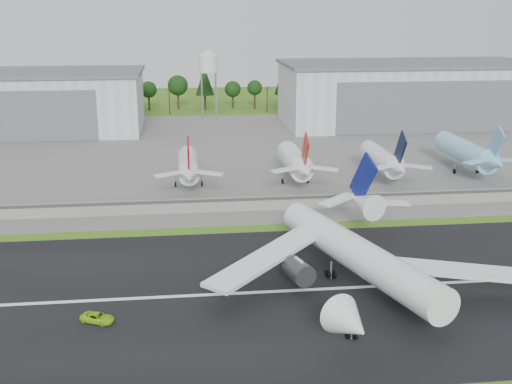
{
  "coord_description": "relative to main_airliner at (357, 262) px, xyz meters",
  "views": [
    {
      "loc": [
        -16.93,
        -88.26,
        46.23
      ],
      "look_at": [
        -1.87,
        40.0,
        9.0
      ],
      "focal_mm": 45.0,
      "sensor_mm": 36.0,
      "label": 1
    }
  ],
  "objects": [
    {
      "name": "ground",
      "position": [
        -11.7,
        -9.58,
        -4.89
      ],
      "size": [
        600.0,
        600.0,
        0.0
      ],
      "primitive_type": "plane",
      "color": "#3A6818",
      "rests_on": "ground"
    },
    {
      "name": "runway",
      "position": [
        -11.7,
        0.42,
        -4.84
      ],
      "size": [
        320.0,
        60.0,
        0.1
      ],
      "primitive_type": "cube",
      "color": "black",
      "rests_on": "ground"
    },
    {
      "name": "runway_centerline",
      "position": [
        -11.7,
        0.42,
        -4.78
      ],
      "size": [
        220.0,
        1.0,
        0.02
      ],
      "primitive_type": "cube",
      "color": "white",
      "rests_on": "runway"
    },
    {
      "name": "apron",
      "position": [
        -11.7,
        110.42,
        -4.84
      ],
      "size": [
        320.0,
        150.0,
        0.1
      ],
      "primitive_type": "cube",
      "color": "slate",
      "rests_on": "ground"
    },
    {
      "name": "blast_fence",
      "position": [
        -11.7,
        45.4,
        -3.09
      ],
      "size": [
        240.0,
        0.61,
        3.5
      ],
      "color": "gray",
      "rests_on": "ground"
    },
    {
      "name": "hangar_west",
      "position": [
        -91.7,
        155.33,
        6.74
      ],
      "size": [
        97.0,
        44.0,
        23.2
      ],
      "color": "silver",
      "rests_on": "ground"
    },
    {
      "name": "hangar_east",
      "position": [
        63.3,
        155.33,
        7.73
      ],
      "size": [
        102.0,
        47.0,
        25.2
      ],
      "color": "silver",
      "rests_on": "ground"
    },
    {
      "name": "water_tower",
      "position": [
        -16.7,
        175.42,
        19.66
      ],
      "size": [
        8.4,
        8.4,
        29.4
      ],
      "color": "#99999E",
      "rests_on": "ground"
    },
    {
      "name": "utility_poles",
      "position": [
        -11.7,
        190.42,
        -4.89
      ],
      "size": [
        230.0,
        3.0,
        12.0
      ],
      "primitive_type": null,
      "color": "black",
      "rests_on": "ground"
    },
    {
      "name": "treeline",
      "position": [
        -11.7,
        205.42,
        -4.89
      ],
      "size": [
        320.0,
        16.0,
        22.0
      ],
      "primitive_type": null,
      "color": "black",
      "rests_on": "ground"
    },
    {
      "name": "main_airliner",
      "position": [
        0.0,
        0.0,
        0.0
      ],
      "size": [
        54.67,
        58.0,
        18.17
      ],
      "rotation": [
        0.0,
        0.0,
        3.44
      ],
      "color": "white",
      "rests_on": "runway"
    },
    {
      "name": "ground_vehicle",
      "position": [
        -42.3,
        -7.23,
        -4.07
      ],
      "size": [
        5.76,
        4.39,
        1.45
      ],
      "primitive_type": "imported",
      "rotation": [
        0.0,
        0.0,
        1.14
      ],
      "color": "#99D418",
      "rests_on": "runway"
    },
    {
      "name": "parked_jet_red_a",
      "position": [
        -27.24,
        66.95,
        1.11
      ],
      "size": [
        7.36,
        31.29,
        16.49
      ],
      "color": "silver",
      "rests_on": "ground"
    },
    {
      "name": "parked_jet_red_b",
      "position": [
        1.65,
        66.99,
        1.39
      ],
      "size": [
        7.36,
        31.29,
        16.8
      ],
      "color": "white",
      "rests_on": "ground"
    },
    {
      "name": "parked_jet_navy",
      "position": [
        26.08,
        66.97,
        1.23
      ],
      "size": [
        7.36,
        31.29,
        16.63
      ],
      "color": "silver",
      "rests_on": "ground"
    },
    {
      "name": "parked_jet_skyblue",
      "position": [
        52.6,
        72.02,
        1.54
      ],
      "size": [
        7.36,
        37.29,
        17.0
      ],
      "color": "#86C9E8",
      "rests_on": "ground"
    }
  ]
}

